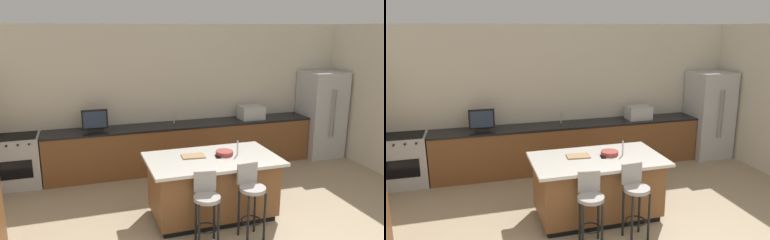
{
  "view_description": "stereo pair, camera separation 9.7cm",
  "coord_description": "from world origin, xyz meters",
  "views": [
    {
      "loc": [
        -1.95,
        -2.74,
        2.73
      ],
      "look_at": [
        -0.18,
        3.0,
        1.24
      ],
      "focal_mm": 35.13,
      "sensor_mm": 36.0,
      "label": 1
    },
    {
      "loc": [
        -1.86,
        -2.76,
        2.73
      ],
      "look_at": [
        -0.18,
        3.0,
        1.24
      ],
      "focal_mm": 35.13,
      "sensor_mm": 36.0,
      "label": 2
    }
  ],
  "objects": [
    {
      "name": "range_oven",
      "position": [
        -3.04,
        4.06,
        0.46
      ],
      "size": [
        0.79,
        0.63,
        0.92
      ],
      "color": "#B7BABF",
      "rests_on": "ground_plane"
    },
    {
      "name": "cell_phone",
      "position": [
        -0.08,
        2.06,
        0.91
      ],
      "size": [
        0.1,
        0.16,
        0.01
      ],
      "primitive_type": "cube",
      "rotation": [
        0.0,
        0.0,
        -0.18
      ],
      "color": "black",
      "rests_on": "kitchen_island"
    },
    {
      "name": "bar_stool_left",
      "position": [
        -0.49,
        1.37,
        0.57
      ],
      "size": [
        0.34,
        0.36,
        0.95
      ],
      "rotation": [
        0.0,
        0.0,
        -0.14
      ],
      "color": "gray",
      "rests_on": "ground_plane"
    },
    {
      "name": "counter_back",
      "position": [
        -0.01,
        4.06,
        0.45
      ],
      "size": [
        5.26,
        0.62,
        0.9
      ],
      "color": "brown",
      "rests_on": "ground_plane"
    },
    {
      "name": "microwave",
      "position": [
        1.42,
        4.06,
        1.03
      ],
      "size": [
        0.48,
        0.36,
        0.27
      ],
      "primitive_type": "cube",
      "color": "#B7BABF",
      "rests_on": "counter_back"
    },
    {
      "name": "fruit_bowl",
      "position": [
        0.05,
        2.12,
        0.94
      ],
      "size": [
        0.26,
        0.26,
        0.06
      ],
      "primitive_type": "cylinder",
      "color": "#993833",
      "rests_on": "kitchen_island"
    },
    {
      "name": "cutting_board",
      "position": [
        -0.42,
        2.17,
        0.92
      ],
      "size": [
        0.35,
        0.25,
        0.02
      ],
      "primitive_type": "cube",
      "rotation": [
        0.0,
        0.0,
        -0.1
      ],
      "color": "#A87F51",
      "rests_on": "kitchen_island"
    },
    {
      "name": "refrigerator",
      "position": [
        3.03,
        3.98,
        0.91
      ],
      "size": [
        0.81,
        0.8,
        1.82
      ],
      "color": "#B7BABF",
      "rests_on": "ground_plane"
    },
    {
      "name": "tv_monitor",
      "position": [
        -1.69,
        4.01,
        1.09
      ],
      "size": [
        0.46,
        0.16,
        0.4
      ],
      "color": "black",
      "rests_on": "counter_back"
    },
    {
      "name": "wall_back",
      "position": [
        0.0,
        4.44,
        1.4
      ],
      "size": [
        7.49,
        0.12,
        2.79
      ],
      "primitive_type": "cube",
      "color": "beige",
      "rests_on": "ground_plane"
    },
    {
      "name": "tv_remote",
      "position": [
        0.04,
        2.1,
        0.92
      ],
      "size": [
        0.09,
        0.18,
        0.02
      ],
      "primitive_type": "cube",
      "rotation": [
        0.0,
        0.0,
        0.27
      ],
      "color": "black",
      "rests_on": "kitchen_island"
    },
    {
      "name": "kitchen_island",
      "position": [
        -0.17,
        2.05,
        0.47
      ],
      "size": [
        1.89,
        1.09,
        0.91
      ],
      "color": "black",
      "rests_on": "ground_plane"
    },
    {
      "name": "sink_faucet_back",
      "position": [
        -0.19,
        4.16,
        1.02
      ],
      "size": [
        0.02,
        0.02,
        0.24
      ],
      "primitive_type": "cylinder",
      "color": "#B2B2B7",
      "rests_on": "counter_back"
    },
    {
      "name": "bar_stool_right",
      "position": [
        0.12,
        1.35,
        0.61
      ],
      "size": [
        0.34,
        0.35,
        1.01
      ],
      "rotation": [
        0.0,
        0.0,
        0.08
      ],
      "color": "gray",
      "rests_on": "ground_plane"
    },
    {
      "name": "sink_faucet_island",
      "position": [
        0.22,
        2.05,
        1.02
      ],
      "size": [
        0.02,
        0.02,
        0.22
      ],
      "primitive_type": "cylinder",
      "color": "#B2B2B7",
      "rests_on": "kitchen_island"
    }
  ]
}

